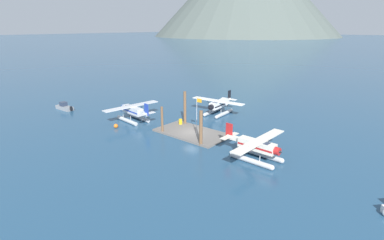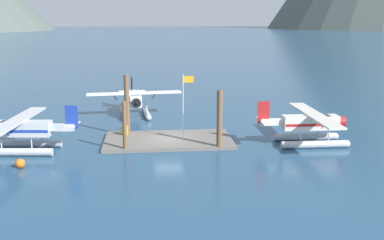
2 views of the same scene
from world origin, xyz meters
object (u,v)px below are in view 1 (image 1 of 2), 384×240
object	(u,v)px
seaplane_white_bow_left	(218,106)
flagpole	(197,112)
mooring_buoy	(116,126)
boat_grey_open_sw	(64,107)
fuel_drum	(181,122)
seaplane_cream_stbd_aft	(257,148)
seaplane_silver_port_aft	(133,112)

from	to	relation	value
seaplane_white_bow_left	flagpole	bearing A→B (deg)	-68.37
mooring_buoy	boat_grey_open_sw	distance (m)	17.25
fuel_drum	boat_grey_open_sw	bearing A→B (deg)	-162.81
flagpole	seaplane_cream_stbd_aft	xyz separation A→B (m)	(10.78, -1.56, -2.32)
flagpole	seaplane_cream_stbd_aft	size ratio (longest dim) A/B	0.55
flagpole	seaplane_cream_stbd_aft	world-z (taller)	flagpole
mooring_buoy	boat_grey_open_sw	size ratio (longest dim) A/B	0.14
flagpole	seaplane_white_bow_left	distance (m)	12.81
flagpole	fuel_drum	xyz separation A→B (m)	(-5.33, 2.05, -3.16)
flagpole	seaplane_cream_stbd_aft	bearing A→B (deg)	-8.23
seaplane_silver_port_aft	mooring_buoy	bearing A→B (deg)	-77.48
mooring_buoy	seaplane_cream_stbd_aft	bearing A→B (deg)	9.84
mooring_buoy	seaplane_silver_port_aft	xyz separation A→B (m)	(-0.95, 4.28, 1.23)
mooring_buoy	seaplane_silver_port_aft	bearing A→B (deg)	102.52
boat_grey_open_sw	seaplane_cream_stbd_aft	bearing A→B (deg)	5.57
seaplane_white_bow_left	seaplane_cream_stbd_aft	bearing A→B (deg)	-40.71
seaplane_silver_port_aft	boat_grey_open_sw	xyz separation A→B (m)	(-16.29, -4.19, -1.09)
seaplane_white_bow_left	seaplane_cream_stbd_aft	world-z (taller)	same
mooring_buoy	flagpole	bearing A→B (deg)	24.07
flagpole	seaplane_silver_port_aft	world-z (taller)	flagpole
mooring_buoy	seaplane_silver_port_aft	size ratio (longest dim) A/B	0.07
seaplane_white_bow_left	seaplane_cream_stbd_aft	distance (m)	20.35
seaplane_cream_stbd_aft	seaplane_white_bow_left	bearing A→B (deg)	139.29
fuel_drum	seaplane_cream_stbd_aft	size ratio (longest dim) A/B	0.08
boat_grey_open_sw	flagpole	bearing A→B (deg)	10.49
fuel_drum	seaplane_silver_port_aft	size ratio (longest dim) A/B	0.08
flagpole	fuel_drum	bearing A→B (deg)	158.93
mooring_buoy	seaplane_white_bow_left	bearing A→B (deg)	65.47
seaplane_white_bow_left	seaplane_silver_port_aft	size ratio (longest dim) A/B	1.00
fuel_drum	seaplane_silver_port_aft	bearing A→B (deg)	-157.55
seaplane_white_bow_left	fuel_drum	bearing A→B (deg)	-94.04
fuel_drum	seaplane_white_bow_left	xyz separation A→B (m)	(0.68, 9.66, 0.84)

